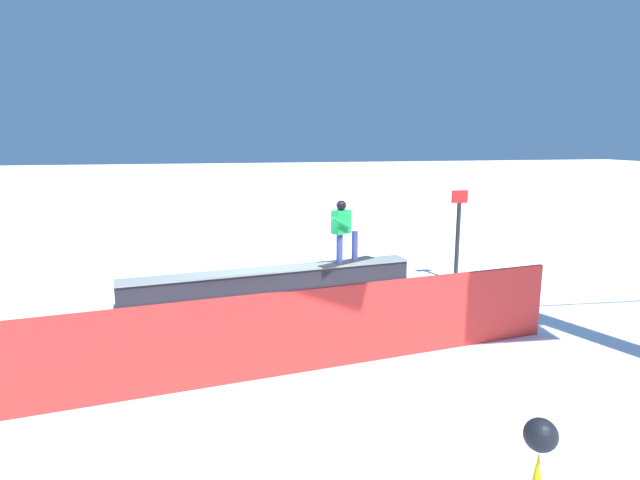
{
  "coord_description": "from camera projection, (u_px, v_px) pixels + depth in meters",
  "views": [
    {
      "loc": [
        1.33,
        10.94,
        3.42
      ],
      "look_at": [
        -0.88,
        0.88,
        1.39
      ],
      "focal_mm": 29.38,
      "sensor_mm": 36.0,
      "label": 1
    }
  ],
  "objects": [
    {
      "name": "trail_marker",
      "position": [
        458.0,
        233.0,
        12.47
      ],
      "size": [
        0.4,
        0.1,
        2.19
      ],
      "color": "#262628",
      "rests_on": "ground_plane"
    },
    {
      "name": "grind_box",
      "position": [
        272.0,
        284.0,
        11.37
      ],
      "size": [
        6.39,
        1.44,
        0.62
      ],
      "color": "#25222A",
      "rests_on": "ground_plane"
    },
    {
      "name": "safety_fence",
      "position": [
        304.0,
        331.0,
        7.66
      ],
      "size": [
        8.58,
        1.26,
        1.26
      ],
      "primitive_type": "cube",
      "rotation": [
        0.0,
        0.0,
        0.14
      ],
      "color": "red",
      "rests_on": "ground_plane"
    },
    {
      "name": "ground_plane",
      "position": [
        272.0,
        296.0,
        11.42
      ],
      "size": [
        120.0,
        120.0,
        0.0
      ],
      "primitive_type": "plane",
      "color": "white"
    },
    {
      "name": "snowboarder",
      "position": [
        343.0,
        229.0,
        11.67
      ],
      "size": [
        1.48,
        1.0,
        1.43
      ],
      "color": "#252429",
      "rests_on": "grind_box"
    }
  ]
}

